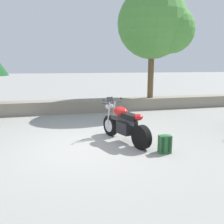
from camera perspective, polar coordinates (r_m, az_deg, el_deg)
name	(u,v)px	position (r m, az deg, el deg)	size (l,w,h in m)	color
ground_plane	(86,146)	(6.36, -6.21, -8.22)	(120.00, 120.00, 0.00)	gray
stone_wall	(72,106)	(10.93, -9.64, 1.38)	(36.00, 0.80, 0.55)	gray
motorcycle_red_centre	(124,124)	(6.61, 2.94, -3.02)	(0.96, 2.00, 1.18)	black
rider_backpack	(165,143)	(5.96, 12.57, -7.33)	(0.31, 0.28, 0.47)	#2D6B38
leafy_tree_mid_left	(156,25)	(11.77, 10.62, 19.87)	(3.39, 3.23, 5.06)	brown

